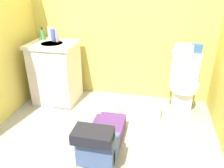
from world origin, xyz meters
The scene contains 14 objects.
ground_plane centered at (0.00, 0.00, -0.02)m, with size 2.96×2.93×0.04m, color #999889.
wall_back centered at (0.00, 1.00, 1.20)m, with size 2.62×0.08×2.40m, color #D9C552.
toilet centered at (0.86, 0.71, 0.37)m, with size 0.36×0.46×0.75m.
vanity_cabinet centered at (-0.81, 0.61, 0.42)m, with size 0.60×0.53×0.82m.
faucet centered at (-0.82, 0.76, 0.87)m, with size 0.02×0.02×0.10m, color silver.
person_plumber centered at (0.07, -0.28, 0.18)m, with size 0.39×1.06×0.52m.
tissue_box centered at (0.81, 0.80, 0.80)m, with size 0.22×0.11×0.10m, color silver.
toiletry_bag centered at (0.96, 0.80, 0.81)m, with size 0.12×0.09×0.11m, color #33598C.
soap_dispenser centered at (-1.01, 0.74, 0.89)m, with size 0.06×0.06×0.17m.
bottle_clear centered at (-0.92, 0.77, 0.91)m, with size 0.05×0.05×0.17m, color silver.
bottle_blue centered at (-0.84, 0.70, 0.90)m, with size 0.06×0.06×0.16m, color #3E66B4.
bottle_pink centered at (-0.78, 0.69, 0.90)m, with size 0.04×0.04×0.16m, color pink.
paper_towel_roll centered at (0.56, 0.39, 0.12)m, with size 0.11×0.11×0.23m, color white.
toilet_paper_roll centered at (1.07, -0.08, 0.05)m, with size 0.11×0.11×0.10m, color white.
Camera 1 is at (0.51, -1.94, 1.56)m, focal length 35.50 mm.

